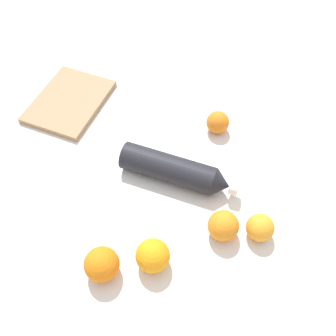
{
  "coord_description": "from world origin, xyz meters",
  "views": [
    {
      "loc": [
        0.38,
        0.35,
        0.85
      ],
      "look_at": [
        -0.03,
        -0.05,
        0.04
      ],
      "focal_mm": 40.38,
      "sensor_mm": 36.0,
      "label": 1
    }
  ],
  "objects_px": {
    "orange_0": "(223,226)",
    "orange_4": "(153,256)",
    "orange_2": "(260,228)",
    "orange_3": "(102,264)",
    "cutting_board": "(69,101)",
    "water_bottle": "(176,171)",
    "orange_1": "(218,122)"
  },
  "relations": [
    {
      "from": "orange_3",
      "to": "orange_4",
      "type": "bearing_deg",
      "value": 144.33
    },
    {
      "from": "orange_3",
      "to": "orange_4",
      "type": "relative_size",
      "value": 1.02
    },
    {
      "from": "orange_0",
      "to": "orange_2",
      "type": "xyz_separation_m",
      "value": [
        -0.06,
        0.06,
        -0.0
      ]
    },
    {
      "from": "water_bottle",
      "to": "cutting_board",
      "type": "relative_size",
      "value": 1.21
    },
    {
      "from": "water_bottle",
      "to": "orange_2",
      "type": "distance_m",
      "value": 0.26
    },
    {
      "from": "orange_2",
      "to": "water_bottle",
      "type": "bearing_deg",
      "value": -85.38
    },
    {
      "from": "orange_1",
      "to": "orange_2",
      "type": "relative_size",
      "value": 0.98
    },
    {
      "from": "orange_0",
      "to": "orange_3",
      "type": "height_order",
      "value": "orange_3"
    },
    {
      "from": "orange_1",
      "to": "cutting_board",
      "type": "height_order",
      "value": "orange_1"
    },
    {
      "from": "orange_2",
      "to": "cutting_board",
      "type": "distance_m",
      "value": 0.69
    },
    {
      "from": "orange_4",
      "to": "water_bottle",
      "type": "bearing_deg",
      "value": -149.36
    },
    {
      "from": "orange_2",
      "to": "orange_3",
      "type": "distance_m",
      "value": 0.38
    },
    {
      "from": "water_bottle",
      "to": "cutting_board",
      "type": "height_order",
      "value": "water_bottle"
    },
    {
      "from": "orange_0",
      "to": "orange_2",
      "type": "height_order",
      "value": "orange_0"
    },
    {
      "from": "orange_0",
      "to": "orange_4",
      "type": "bearing_deg",
      "value": -21.59
    },
    {
      "from": "water_bottle",
      "to": "orange_3",
      "type": "relative_size",
      "value": 3.88
    },
    {
      "from": "orange_2",
      "to": "orange_4",
      "type": "xyz_separation_m",
      "value": [
        0.23,
        -0.13,
        0.01
      ]
    },
    {
      "from": "orange_0",
      "to": "orange_4",
      "type": "relative_size",
      "value": 0.95
    },
    {
      "from": "water_bottle",
      "to": "cutting_board",
      "type": "distance_m",
      "value": 0.43
    },
    {
      "from": "orange_0",
      "to": "cutting_board",
      "type": "height_order",
      "value": "orange_0"
    },
    {
      "from": "orange_0",
      "to": "orange_2",
      "type": "bearing_deg",
      "value": 133.48
    },
    {
      "from": "cutting_board",
      "to": "orange_4",
      "type": "bearing_deg",
      "value": 49.64
    },
    {
      "from": "orange_1",
      "to": "orange_4",
      "type": "xyz_separation_m",
      "value": [
        0.42,
        0.16,
        0.01
      ]
    },
    {
      "from": "orange_2",
      "to": "cutting_board",
      "type": "bearing_deg",
      "value": -86.03
    },
    {
      "from": "water_bottle",
      "to": "orange_4",
      "type": "xyz_separation_m",
      "value": [
        0.21,
        0.12,
        0.0
      ]
    },
    {
      "from": "water_bottle",
      "to": "cutting_board",
      "type": "xyz_separation_m",
      "value": [
        0.03,
        -0.43,
        -0.03
      ]
    },
    {
      "from": "orange_0",
      "to": "cutting_board",
      "type": "xyz_separation_m",
      "value": [
        -0.01,
        -0.62,
        -0.03
      ]
    },
    {
      "from": "orange_2",
      "to": "orange_4",
      "type": "bearing_deg",
      "value": -29.83
    },
    {
      "from": "orange_3",
      "to": "orange_1",
      "type": "bearing_deg",
      "value": -170.04
    },
    {
      "from": "orange_3",
      "to": "orange_0",
      "type": "bearing_deg",
      "value": 152.93
    },
    {
      "from": "orange_0",
      "to": "orange_3",
      "type": "distance_m",
      "value": 0.29
    },
    {
      "from": "orange_4",
      "to": "cutting_board",
      "type": "bearing_deg",
      "value": -108.04
    }
  ]
}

